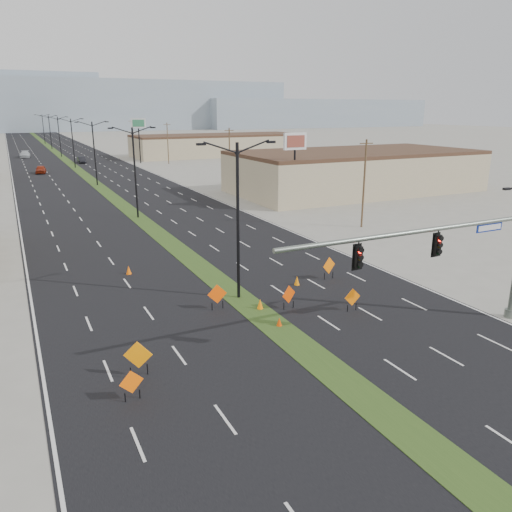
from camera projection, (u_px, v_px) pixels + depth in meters
name	position (u px, v px, depth m)	size (l,w,h in m)	color
ground	(348.00, 385.00, 22.45)	(600.00, 600.00, 0.00)	gray
road_surface	(73.00, 166.00, 108.55)	(25.00, 400.00, 0.02)	black
median_strip	(73.00, 166.00, 108.55)	(2.00, 400.00, 0.04)	#2B4719
building_se_near	(355.00, 173.00, 74.78)	(36.00, 18.00, 5.50)	tan
building_se_far	(218.00, 146.00, 132.50)	(44.00, 16.00, 5.00)	tan
mesa_center	(100.00, 105.00, 293.67)	(220.00, 50.00, 28.00)	#8697A6
mesa_east	(311.00, 113.00, 345.61)	(160.00, 50.00, 18.00)	#8697A6
signal_mast	(462.00, 249.00, 26.43)	(16.30, 0.60, 8.00)	slate
streetlight_0	(238.00, 217.00, 31.25)	(5.15, 0.24, 10.02)	black
streetlight_1	(135.00, 170.00, 55.36)	(5.15, 0.24, 10.02)	black
streetlight_2	(94.00, 151.00, 79.46)	(5.15, 0.24, 10.02)	black
streetlight_3	(73.00, 141.00, 103.57)	(5.15, 0.24, 10.02)	black
streetlight_4	(59.00, 135.00, 127.68)	(5.15, 0.24, 10.02)	black
streetlight_5	(50.00, 131.00, 151.79)	(5.15, 0.24, 10.02)	black
streetlight_6	(43.00, 128.00, 175.89)	(5.15, 0.24, 10.02)	black
utility_pole_0	(364.00, 183.00, 51.10)	(1.60, 0.20, 9.00)	#4C3823
utility_pole_1	(230.00, 155.00, 81.23)	(1.60, 0.20, 9.00)	#4C3823
utility_pole_2	(168.00, 143.00, 111.37)	(1.60, 0.20, 9.00)	#4C3823
utility_pole_3	(132.00, 135.00, 141.50)	(1.60, 0.20, 9.00)	#4C3823
car_left	(41.00, 170.00, 95.67)	(1.77, 4.39, 1.50)	maroon
car_mid	(82.00, 160.00, 114.07)	(1.51, 4.34, 1.43)	black
car_far	(25.00, 154.00, 126.81)	(2.31, 5.67, 1.65)	silver
construction_sign_0	(132.00, 383.00, 21.00)	(1.06, 0.18, 1.41)	#FF5E05
construction_sign_1	(138.00, 356.00, 22.83)	(1.24, 0.56, 1.78)	orange
construction_sign_2	(217.00, 295.00, 30.60)	(1.23, 0.17, 1.64)	#FF4E05
construction_sign_3	(289.00, 295.00, 30.71)	(1.10, 0.42, 1.54)	#E24204
construction_sign_4	(352.00, 298.00, 30.38)	(1.10, 0.09, 1.47)	orange
construction_sign_5	(329.00, 266.00, 36.11)	(1.21, 0.37, 1.66)	#FF6F05
cone_0	(279.00, 322.00, 28.37)	(0.34, 0.34, 0.56)	#DF4104
cone_1	(260.00, 304.00, 30.79)	(0.40, 0.40, 0.67)	orange
cone_2	(297.00, 281.00, 35.03)	(0.39, 0.39, 0.66)	orange
cone_3	(129.00, 270.00, 37.33)	(0.40, 0.40, 0.67)	#FF6205
pole_sign_east_near	(295.00, 147.00, 59.81)	(3.00, 0.40, 9.21)	black
pole_sign_east_far	(138.00, 126.00, 111.83)	(3.12, 1.57, 9.94)	black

